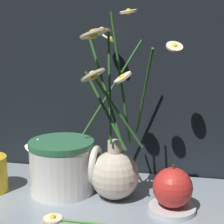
# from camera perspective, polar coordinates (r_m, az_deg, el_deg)

# --- Properties ---
(ground_plane) EXTENTS (6.00, 6.00, 0.00)m
(ground_plane) POSITION_cam_1_polar(r_m,az_deg,el_deg) (0.82, -0.18, -13.63)
(ground_plane) COLOR black
(shelf) EXTENTS (0.72, 0.30, 0.01)m
(shelf) POSITION_cam_1_polar(r_m,az_deg,el_deg) (0.81, -0.18, -13.25)
(shelf) COLOR gray
(shelf) RESTS_ON ground_plane
(vase_with_flowers) EXTENTS (0.21, 0.26, 0.38)m
(vase_with_flowers) POSITION_cam_1_polar(r_m,az_deg,el_deg) (0.78, 0.34, -8.32)
(vase_with_flowers) COLOR beige
(vase_with_flowers) RESTS_ON shelf
(ceramic_pitcher) EXTENTS (0.17, 0.14, 0.13)m
(ceramic_pitcher) POSITION_cam_1_polar(r_m,az_deg,el_deg) (0.82, -7.52, -7.82)
(ceramic_pitcher) COLOR white
(ceramic_pitcher) RESTS_ON shelf
(saucer_plate) EXTENTS (0.09, 0.09, 0.01)m
(saucer_plate) POSITION_cam_1_polar(r_m,az_deg,el_deg) (0.76, 9.11, -14.31)
(saucer_plate) COLOR silver
(saucer_plate) RESTS_ON shelf
(orange_fruit) EXTENTS (0.08, 0.08, 0.09)m
(orange_fruit) POSITION_cam_1_polar(r_m,az_deg,el_deg) (0.75, 9.22, -11.29)
(orange_fruit) COLOR red
(orange_fruit) RESTS_ON saucer_plate
(loose_daisy) EXTENTS (0.12, 0.04, 0.01)m
(loose_daisy) POSITION_cam_1_polar(r_m,az_deg,el_deg) (0.73, -7.94, -15.88)
(loose_daisy) COLOR #4C8E3D
(loose_daisy) RESTS_ON shelf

